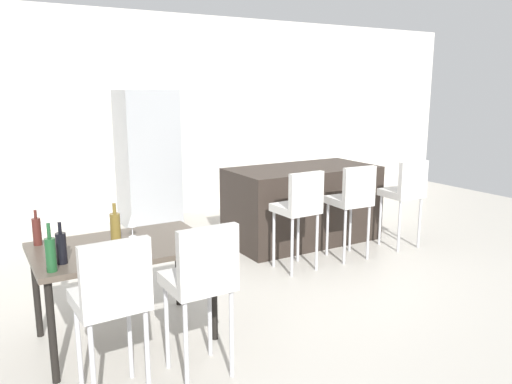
% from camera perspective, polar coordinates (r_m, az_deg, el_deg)
% --- Properties ---
extents(ground_plane, '(10.00, 10.00, 0.00)m').
position_cam_1_polar(ground_plane, '(5.41, 6.77, -8.59)').
color(ground_plane, '#ADA89E').
extents(back_wall, '(10.00, 0.12, 2.90)m').
position_cam_1_polar(back_wall, '(7.71, -6.77, 8.55)').
color(back_wall, beige).
rests_on(back_wall, ground_plane).
extents(kitchen_island, '(1.80, 0.92, 0.92)m').
position_cam_1_polar(kitchen_island, '(6.24, 5.24, -1.39)').
color(kitchen_island, black).
rests_on(kitchen_island, ground_plane).
extents(bar_chair_left, '(0.42, 0.42, 1.05)m').
position_cam_1_polar(bar_chair_left, '(5.15, 4.93, -1.48)').
color(bar_chair_left, beige).
rests_on(bar_chair_left, ground_plane).
extents(bar_chair_middle, '(0.42, 0.42, 1.05)m').
position_cam_1_polar(bar_chair_middle, '(5.58, 10.85, -0.62)').
color(bar_chair_middle, beige).
rests_on(bar_chair_middle, ground_plane).
extents(bar_chair_right, '(0.41, 0.41, 1.05)m').
position_cam_1_polar(bar_chair_right, '(6.13, 16.53, 0.22)').
color(bar_chair_right, beige).
rests_on(bar_chair_right, ground_plane).
extents(dining_table, '(1.26, 0.84, 0.74)m').
position_cam_1_polar(dining_table, '(3.88, -14.86, -6.80)').
color(dining_table, '#4C4238').
rests_on(dining_table, ground_plane).
extents(dining_chair_near, '(0.41, 0.41, 1.05)m').
position_cam_1_polar(dining_chair_near, '(3.09, -15.97, -11.12)').
color(dining_chair_near, beige).
rests_on(dining_chair_near, ground_plane).
extents(dining_chair_far, '(0.41, 0.41, 1.05)m').
position_cam_1_polar(dining_chair_far, '(3.26, -6.19, -9.50)').
color(dining_chair_far, beige).
rests_on(dining_chair_far, ground_plane).
extents(wine_bottle_end, '(0.06, 0.06, 0.26)m').
position_cam_1_polar(wine_bottle_end, '(4.03, -23.53, -4.07)').
color(wine_bottle_end, '#471E19').
rests_on(wine_bottle_end, dining_table).
extents(wine_bottle_near, '(0.06, 0.06, 0.31)m').
position_cam_1_polar(wine_bottle_near, '(3.42, -22.20, -6.48)').
color(wine_bottle_near, '#194723').
rests_on(wine_bottle_near, dining_table).
extents(wine_bottle_corner, '(0.07, 0.07, 0.28)m').
position_cam_1_polar(wine_bottle_corner, '(3.55, -21.15, -5.87)').
color(wine_bottle_corner, black).
rests_on(wine_bottle_corner, dining_table).
extents(wine_bottle_middle, '(0.07, 0.07, 0.31)m').
position_cam_1_polar(wine_bottle_middle, '(3.85, -15.61, -3.94)').
color(wine_bottle_middle, brown).
rests_on(wine_bottle_middle, dining_table).
extents(wine_glass_left, '(0.07, 0.07, 0.17)m').
position_cam_1_polar(wine_glass_left, '(4.00, -13.86, -3.24)').
color(wine_glass_left, silver).
rests_on(wine_glass_left, dining_table).
extents(refrigerator, '(0.72, 0.68, 1.84)m').
position_cam_1_polar(refrigerator, '(7.02, -12.14, 3.70)').
color(refrigerator, '#939699').
rests_on(refrigerator, ground_plane).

